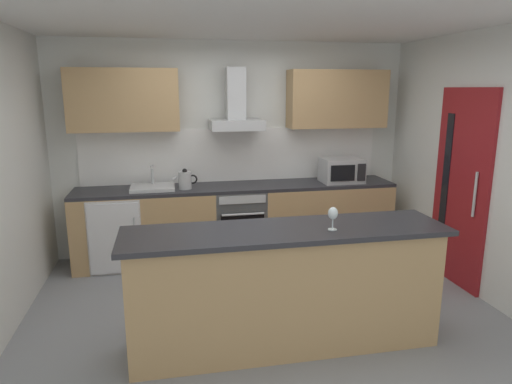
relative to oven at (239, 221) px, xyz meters
The scene contains 16 objects.
ground 1.52m from the oven, 89.98° to the right, with size 5.35×4.59×0.02m, color gray.
ceiling 2.59m from the oven, 89.98° to the right, with size 5.35×4.59×0.02m, color white.
wall_back 0.93m from the oven, 89.92° to the left, with size 5.35×0.12×2.60m, color silver.
wall_right 2.79m from the oven, 32.99° to the right, with size 0.12×4.59×2.60m, color silver.
backsplash_tile 0.84m from the oven, 89.90° to the left, with size 3.70×0.02×0.66m, color white.
counter_back 0.03m from the oven, 88.75° to the left, with size 3.83×0.60×0.90m.
counter_island 2.03m from the oven, 88.68° to the right, with size 2.52×0.64×0.99m.
upper_cabinets 1.46m from the oven, 89.81° to the left, with size 3.78×0.32×0.70m.
side_door 2.51m from the oven, 27.99° to the right, with size 0.08×0.85×2.05m.
oven is the anchor object (origin of this frame).
refrigerator 1.43m from the oven, behind, with size 0.58×0.60×0.85m.
microwave 1.42m from the oven, ahead, with size 0.50×0.38×0.30m.
sink 1.11m from the oven, behind, with size 0.50×0.40×0.26m.
kettle 0.83m from the oven, behind, with size 0.29×0.15×0.24m.
range_hood 1.33m from the oven, 90.00° to the left, with size 0.62×0.45×0.72m.
wine_glass 2.26m from the oven, 79.84° to the right, with size 0.08×0.08×0.18m.
Camera 1 is at (-0.84, -3.79, 2.04)m, focal length 31.86 mm.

